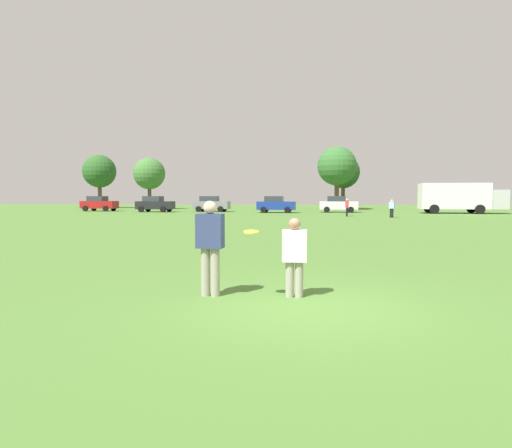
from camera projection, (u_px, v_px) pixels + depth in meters
The scene contains 17 objects.
ground_plane at pixel (306, 307), 7.44m from camera, with size 171.46×171.46×0.00m, color #47702D.
player_thrower at pixel (210, 242), 8.21m from camera, with size 0.50×0.31×1.77m.
player_defender at pixel (294, 253), 8.11m from camera, with size 0.45×0.27×1.46m.
frisbee at pixel (251, 232), 7.94m from camera, with size 0.27×0.27×0.07m.
traffic_cone at pixel (199, 238), 17.12m from camera, with size 0.32×0.32×0.48m.
parked_car_near_left at pixel (99, 203), 53.97m from camera, with size 4.23×2.27×1.82m.
parked_car_mid_left at pixel (155, 204), 51.07m from camera, with size 4.23×2.27×1.82m.
parked_car_center at pixel (211, 204), 52.07m from camera, with size 4.23×2.27×1.82m.
parked_car_mid_right at pixel (276, 204), 48.90m from camera, with size 4.23×2.27×1.82m.
parked_car_near_right at pixel (338, 204), 49.78m from camera, with size 4.23×2.27×1.82m.
box_truck at pixel (460, 197), 46.57m from camera, with size 8.54×3.10×3.18m.
bystander_sideline_watcher at pixel (347, 206), 40.01m from camera, with size 0.32×0.47×1.61m.
bystander_field_marshal at pixel (392, 207), 37.92m from camera, with size 0.48×0.39×1.53m.
tree_west_oak at pixel (99, 171), 67.10m from camera, with size 4.96×4.96×8.05m.
tree_west_maple at pixel (149, 174), 61.58m from camera, with size 4.39×4.39×7.13m.
tree_center_elm at pixel (337, 166), 58.44m from camera, with size 5.14×5.14×8.36m.
tree_east_birch at pixel (343, 172), 62.93m from camera, with size 4.66×4.66×7.58m.
Camera 1 is at (0.19, -7.39, 1.86)m, focal length 31.16 mm.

